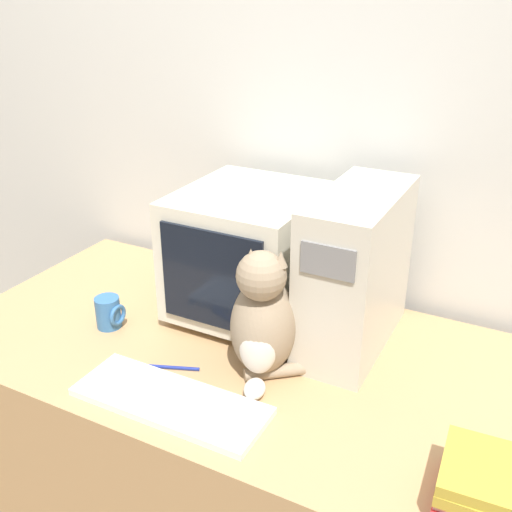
{
  "coord_description": "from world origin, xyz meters",
  "views": [
    {
      "loc": [
        0.7,
        -0.78,
        1.62
      ],
      "look_at": [
        0.04,
        0.48,
        0.97
      ],
      "focal_mm": 42.0,
      "sensor_mm": 36.0,
      "label": 1
    }
  ],
  "objects_px": {
    "computer_tower": "(356,271)",
    "book_stack": "(474,484)",
    "keyboard": "(169,400)",
    "mug": "(109,313)",
    "cat": "(264,321)",
    "pen": "(173,368)",
    "crt_monitor": "(249,252)"
  },
  "relations": [
    {
      "from": "computer_tower",
      "to": "cat",
      "type": "relative_size",
      "value": 1.25
    },
    {
      "from": "mug",
      "to": "cat",
      "type": "bearing_deg",
      "value": 1.82
    },
    {
      "from": "mug",
      "to": "keyboard",
      "type": "bearing_deg",
      "value": -30.57
    },
    {
      "from": "crt_monitor",
      "to": "cat",
      "type": "height_order",
      "value": "crt_monitor"
    },
    {
      "from": "computer_tower",
      "to": "crt_monitor",
      "type": "bearing_deg",
      "value": 177.9
    },
    {
      "from": "crt_monitor",
      "to": "keyboard",
      "type": "xyz_separation_m",
      "value": [
        0.04,
        -0.47,
        -0.18
      ]
    },
    {
      "from": "pen",
      "to": "keyboard",
      "type": "bearing_deg",
      "value": -58.83
    },
    {
      "from": "computer_tower",
      "to": "mug",
      "type": "distance_m",
      "value": 0.7
    },
    {
      "from": "computer_tower",
      "to": "cat",
      "type": "bearing_deg",
      "value": -122.78
    },
    {
      "from": "computer_tower",
      "to": "book_stack",
      "type": "bearing_deg",
      "value": -47.87
    },
    {
      "from": "pen",
      "to": "cat",
      "type": "bearing_deg",
      "value": 26.59
    },
    {
      "from": "keyboard",
      "to": "mug",
      "type": "bearing_deg",
      "value": 149.43
    },
    {
      "from": "keyboard",
      "to": "book_stack",
      "type": "distance_m",
      "value": 0.68
    },
    {
      "from": "keyboard",
      "to": "pen",
      "type": "distance_m",
      "value": 0.14
    },
    {
      "from": "keyboard",
      "to": "cat",
      "type": "bearing_deg",
      "value": 58.79
    },
    {
      "from": "crt_monitor",
      "to": "keyboard",
      "type": "height_order",
      "value": "crt_monitor"
    },
    {
      "from": "keyboard",
      "to": "pen",
      "type": "xyz_separation_m",
      "value": [
        -0.07,
        0.12,
        -0.01
      ]
    },
    {
      "from": "book_stack",
      "to": "mug",
      "type": "relative_size",
      "value": 2.19
    },
    {
      "from": "computer_tower",
      "to": "pen",
      "type": "height_order",
      "value": "computer_tower"
    },
    {
      "from": "book_stack",
      "to": "mug",
      "type": "height_order",
      "value": "book_stack"
    },
    {
      "from": "keyboard",
      "to": "mug",
      "type": "height_order",
      "value": "mug"
    },
    {
      "from": "cat",
      "to": "pen",
      "type": "height_order",
      "value": "cat"
    },
    {
      "from": "crt_monitor",
      "to": "mug",
      "type": "bearing_deg",
      "value": -140.06
    },
    {
      "from": "crt_monitor",
      "to": "pen",
      "type": "xyz_separation_m",
      "value": [
        -0.03,
        -0.35,
        -0.19
      ]
    },
    {
      "from": "computer_tower",
      "to": "cat",
      "type": "height_order",
      "value": "computer_tower"
    },
    {
      "from": "mug",
      "to": "crt_monitor",
      "type": "bearing_deg",
      "value": 39.94
    },
    {
      "from": "crt_monitor",
      "to": "book_stack",
      "type": "bearing_deg",
      "value": -31.9
    },
    {
      "from": "cat",
      "to": "computer_tower",
      "type": "bearing_deg",
      "value": 40.93
    },
    {
      "from": "computer_tower",
      "to": "keyboard",
      "type": "bearing_deg",
      "value": -122.03
    },
    {
      "from": "crt_monitor",
      "to": "cat",
      "type": "relative_size",
      "value": 1.2
    },
    {
      "from": "keyboard",
      "to": "computer_tower",
      "type": "bearing_deg",
      "value": 57.97
    },
    {
      "from": "cat",
      "to": "mug",
      "type": "xyz_separation_m",
      "value": [
        -0.48,
        -0.02,
        -0.1
      ]
    }
  ]
}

